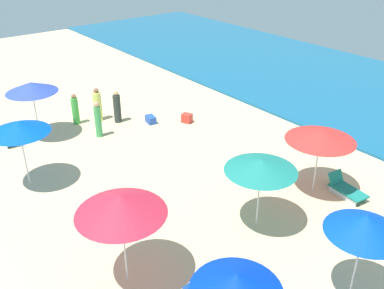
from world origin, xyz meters
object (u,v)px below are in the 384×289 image
at_px(lounge_chair_7_0, 346,189).
at_px(beachgoer_5, 75,110).
at_px(beachgoer_2, 117,108).
at_px(cooler_box_1, 187,118).
at_px(beachgoer_1, 98,120).
at_px(beachgoer_4, 98,105).
at_px(umbrella_2, 236,283).
at_px(lounge_chair_0_0, 10,137).
at_px(umbrella_0, 31,87).
at_px(cooler_box_0, 151,119).
at_px(umbrella_3, 365,224).
at_px(umbrella_1, 261,165).
at_px(umbrella_4, 19,127).
at_px(umbrella_7, 321,135).
at_px(umbrella_5, 121,204).

relative_size(lounge_chair_7_0, beachgoer_5, 0.98).
height_order(beachgoer_2, cooler_box_1, beachgoer_2).
distance_m(beachgoer_1, beachgoer_4, 1.87).
xyz_separation_m(beachgoer_1, beachgoer_5, (-1.95, -0.21, -0.10)).
distance_m(umbrella_2, beachgoer_1, 12.41).
relative_size(lounge_chair_0_0, beachgoer_2, 0.81).
distance_m(umbrella_0, beachgoer_5, 2.57).
height_order(lounge_chair_0_0, beachgoer_2, beachgoer_2).
bearing_deg(cooler_box_0, umbrella_3, -179.54).
bearing_deg(beachgoer_2, umbrella_1, 172.40).
bearing_deg(beachgoer_2, cooler_box_0, -137.43).
relative_size(umbrella_4, lounge_chair_7_0, 1.72).
bearing_deg(umbrella_7, umbrella_1, -87.43).
bearing_deg(umbrella_1, cooler_box_1, 158.04).
bearing_deg(lounge_chair_7_0, beachgoer_1, 123.07).
relative_size(beachgoer_1, cooler_box_0, 2.91).
bearing_deg(lounge_chair_7_0, beachgoer_4, 116.02).
xyz_separation_m(umbrella_1, umbrella_2, (3.01, -3.87, 0.03)).
relative_size(umbrella_0, umbrella_3, 0.98).
distance_m(umbrella_0, umbrella_1, 11.06).
bearing_deg(umbrella_0, umbrella_4, -25.81).
bearing_deg(beachgoer_1, umbrella_3, 36.22).
relative_size(umbrella_1, beachgoer_4, 1.46).
relative_size(lounge_chair_0_0, umbrella_5, 0.46).
distance_m(beachgoer_2, cooler_box_1, 3.40).
distance_m(lounge_chair_0_0, beachgoer_1, 3.90).
relative_size(umbrella_2, lounge_chair_7_0, 1.66).
relative_size(umbrella_5, beachgoer_5, 1.83).
relative_size(umbrella_2, cooler_box_0, 4.29).
relative_size(umbrella_2, beachgoer_5, 1.63).
xyz_separation_m(umbrella_1, lounge_chair_7_0, (0.76, 3.75, -1.98)).
bearing_deg(umbrella_1, umbrella_0, -163.68).
bearing_deg(umbrella_5, umbrella_0, 172.12).
height_order(beachgoer_1, cooler_box_1, beachgoer_1).
bearing_deg(umbrella_7, umbrella_5, -92.58).
xyz_separation_m(lounge_chair_0_0, beachgoer_2, (1.01, 4.83, 0.51)).
height_order(umbrella_0, beachgoer_1, umbrella_0).
relative_size(beachgoer_2, cooler_box_1, 3.45).
distance_m(umbrella_0, beachgoer_2, 4.04).
bearing_deg(beachgoer_1, lounge_chair_7_0, 59.10).
xyz_separation_m(umbrella_2, cooler_box_1, (-10.73, 6.98, -2.03)).
height_order(umbrella_2, umbrella_5, umbrella_5).
bearing_deg(lounge_chair_7_0, umbrella_4, 145.59).
height_order(beachgoer_2, beachgoer_4, beachgoer_4).
xyz_separation_m(lounge_chair_0_0, umbrella_4, (3.93, -0.57, 2.11)).
bearing_deg(beachgoer_5, umbrella_4, 43.10).
distance_m(umbrella_4, lounge_chair_7_0, 11.76).
relative_size(umbrella_0, beachgoer_5, 1.71).
distance_m(umbrella_5, beachgoer_4, 11.20).
distance_m(umbrella_7, beachgoer_4, 11.07).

